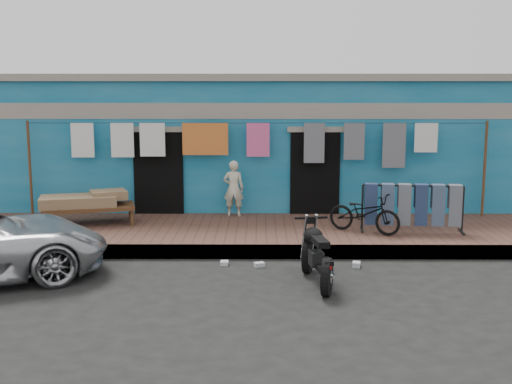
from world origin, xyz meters
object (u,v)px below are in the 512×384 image
at_px(seated_person, 234,188).
at_px(charpoy, 89,208).
at_px(jeans_rack, 412,207).
at_px(bicycle, 364,209).
at_px(motorcycle, 317,253).

distance_m(seated_person, charpoy, 3.11).
height_order(seated_person, jeans_rack, seated_person).
height_order(bicycle, motorcycle, bicycle).
relative_size(motorcycle, jeans_rack, 0.77).
relative_size(seated_person, motorcycle, 0.77).
relative_size(charpoy, jeans_rack, 1.02).
xyz_separation_m(bicycle, motorcycle, (-1.14, -2.52, -0.23)).
bearing_deg(motorcycle, jeans_rack, 41.98).
bearing_deg(jeans_rack, bicycle, -174.97).
distance_m(motorcycle, jeans_rack, 3.35).
bearing_deg(motorcycle, bicycle, 56.39).
bearing_deg(seated_person, bicycle, 151.31).
bearing_deg(motorcycle, charpoy, 134.56).
height_order(bicycle, jeans_rack, jeans_rack).
relative_size(bicycle, jeans_rack, 0.71).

